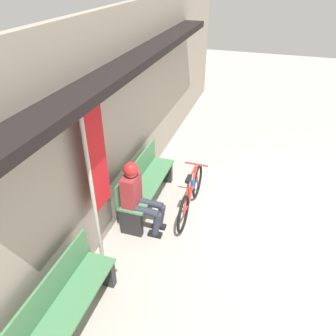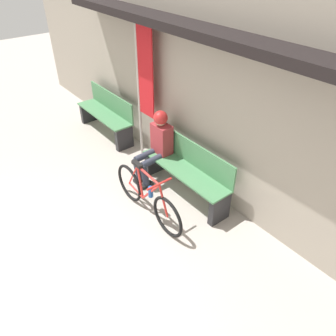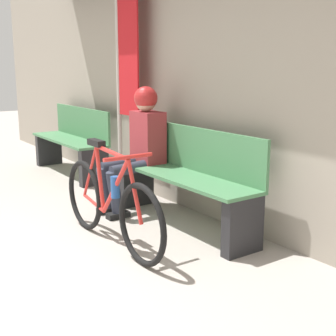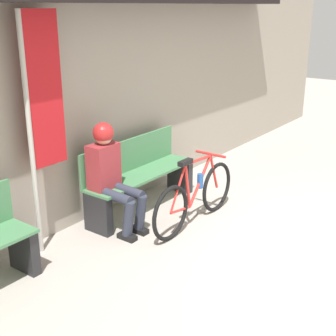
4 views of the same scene
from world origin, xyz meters
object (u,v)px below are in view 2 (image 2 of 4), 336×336
object	(u,v)px
bicycle	(147,197)
park_bench_far	(106,115)
park_bench_near	(187,172)
banner_pole	(143,80)
person_seated	(157,142)

from	to	relation	value
bicycle	park_bench_far	distance (m)	2.68
park_bench_near	park_bench_far	world-z (taller)	same
bicycle	banner_pole	bearing A→B (deg)	145.26
bicycle	park_bench_far	size ratio (longest dim) A/B	0.99
bicycle	person_seated	bearing A→B (deg)	134.28
park_bench_far	banner_pole	world-z (taller)	banner_pole
bicycle	banner_pole	size ratio (longest dim) A/B	0.66
park_bench_near	banner_pole	xyz separation A→B (m)	(-1.29, 0.13, 1.07)
park_bench_far	banner_pole	size ratio (longest dim) A/B	0.66
park_bench_near	bicycle	size ratio (longest dim) A/B	1.06
bicycle	person_seated	world-z (taller)	person_seated
bicycle	park_bench_far	xyz separation A→B (m)	(-2.56, 0.80, 0.07)
person_seated	banner_pole	distance (m)	1.05
bicycle	park_bench_far	world-z (taller)	park_bench_far
park_bench_far	bicycle	bearing A→B (deg)	-17.29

